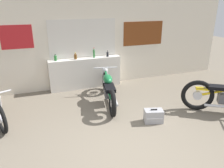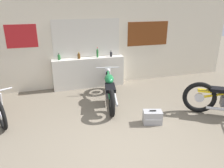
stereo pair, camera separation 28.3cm
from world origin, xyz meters
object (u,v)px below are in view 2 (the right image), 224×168
bottle_left_center (79,56)px  motorcycle_green (110,88)px  hard_case_silver (152,117)px  bottle_right_center (111,54)px  bottle_leftmost (59,57)px  bottle_center (97,53)px

bottle_left_center → motorcycle_green: bearing=-65.6°
bottle_left_center → hard_case_silver: bearing=-65.6°
bottle_left_center → motorcycle_green: (0.57, -1.25, -0.61)m
bottle_right_center → bottle_left_center: bearing=178.4°
hard_case_silver → bottle_leftmost: bearing=123.8°
bottle_right_center → hard_case_silver: bottle_right_center is taller
bottle_left_center → bottle_leftmost: bearing=177.0°
bottle_left_center → bottle_center: 0.56m
bottle_right_center → bottle_center: bearing=175.2°
hard_case_silver → motorcycle_green: bearing=114.4°
bottle_left_center → hard_case_silver: 2.93m
bottle_left_center → bottle_center: size_ratio=0.64×
bottle_right_center → bottle_leftmost: bearing=177.9°
bottle_right_center → motorcycle_green: 1.43m
bottle_leftmost → motorcycle_green: size_ratio=0.09×
bottle_right_center → hard_case_silver: size_ratio=0.42×
bottle_center → bottle_right_center: 0.42m
motorcycle_green → bottle_left_center: bearing=114.4°
bottle_left_center → motorcycle_green: bottle_left_center is taller
bottle_leftmost → bottle_center: 1.13m
bottle_center → motorcycle_green: 1.42m
bottle_center → hard_case_silver: size_ratio=0.66×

